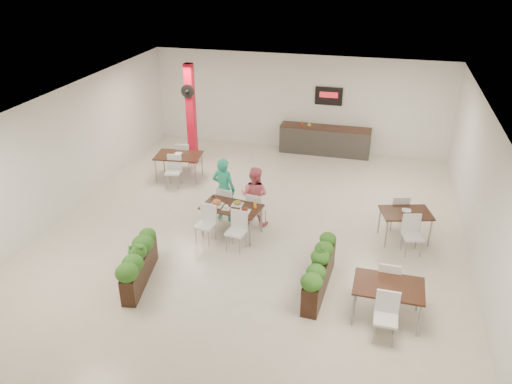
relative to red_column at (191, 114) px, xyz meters
The scene contains 12 objects.
ground 5.11m from the red_column, 51.64° to the right, with size 12.00×12.00×0.00m, color beige.
room_shell 4.85m from the red_column, 51.64° to the right, with size 10.10×12.10×3.22m.
red_column is the anchor object (origin of this frame).
service_counter 4.56m from the red_column, 25.00° to the left, with size 3.00×0.64×2.20m.
main_table 4.77m from the red_column, 57.75° to the right, with size 1.51×1.79×0.92m.
diner_man 3.98m from the red_column, 57.47° to the right, with size 0.61×0.40×1.68m, color teal.
diner_woman 4.47m from the red_column, 48.62° to the right, with size 0.74×0.58×1.53m, color #F86E81.
planter_left 6.49m from the red_column, 79.11° to the right, with size 0.65×1.83×0.96m.
planter_right 7.52m from the red_column, 49.16° to the right, with size 0.50×2.02×1.06m.
side_table_a 1.57m from the red_column, 89.23° to the right, with size 1.42×1.66×0.92m.
side_table_b 7.36m from the red_column, 26.08° to the right, with size 1.31×1.67×0.92m.
side_table_c 8.82m from the red_column, 44.92° to the right, with size 1.29×1.63×0.92m.
Camera 1 is at (2.69, -10.19, 6.34)m, focal length 35.00 mm.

